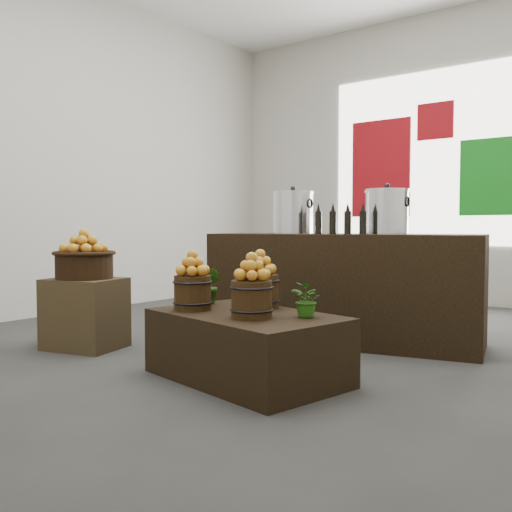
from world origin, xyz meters
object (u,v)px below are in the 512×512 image
Objects in this scene: display_table at (246,346)px; wicker_basket at (84,266)px; crate at (85,313)px; counter at (344,288)px; stock_pot_left at (293,214)px; stock_pot_center at (387,213)px.

wicker_basket is at bearing -166.78° from display_table.
crate is 0.25× the size of counter.
stock_pot_left and stock_pot_center have the same top height.
crate is 0.41m from wicker_basket.
counter reaches higher than crate.
display_table is at bearing 1.61° from crate.
display_table is 1.56m from counter.
counter is (1.66, 1.59, -0.22)m from wicker_basket.
display_table is 3.56× the size of stock_pot_left.
crate is 1.74m from display_table.
wicker_basket is at bearing 0.00° from crate.
wicker_basket reaches higher than crate.
crate is at bearing -148.95° from counter.
stock_pot_left is (1.18, 1.48, 0.46)m from wicker_basket.
counter is 6.47× the size of stock_pot_center.
display_table is (1.73, 0.05, -0.49)m from wicker_basket.
stock_pot_left is 1.00× the size of stock_pot_center.
wicker_basket is 1.80m from display_table.
counter is 0.84m from stock_pot_left.
counter is at bearing -167.32° from stock_pot_center.
wicker_basket is 0.37× the size of display_table.
wicker_basket is 1.30× the size of stock_pot_center.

